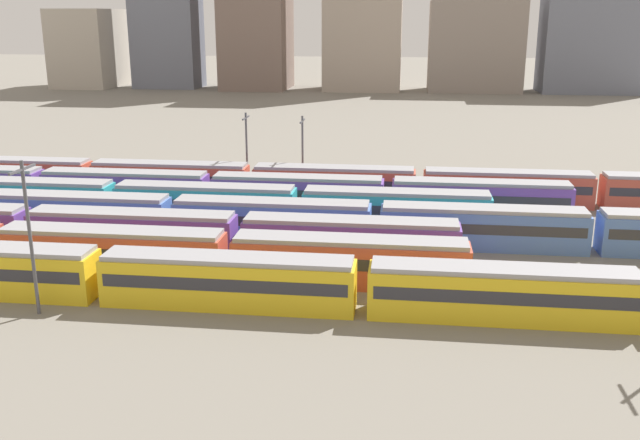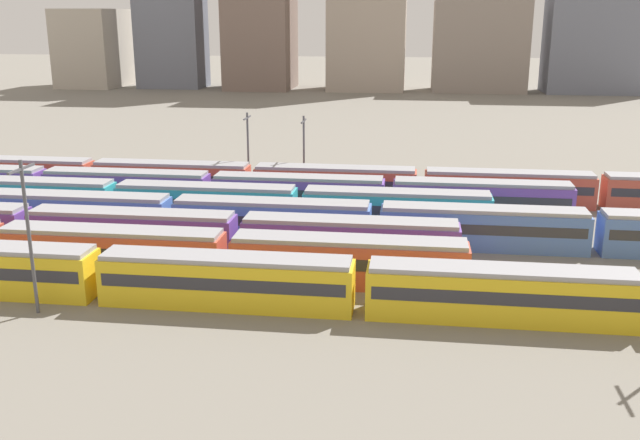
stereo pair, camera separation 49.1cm
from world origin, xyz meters
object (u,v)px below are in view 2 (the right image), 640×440
(train_track_0, at_px, (360,287))
(catenary_pole_1, at_px, (248,147))
(train_track_4, at_px, (206,203))
(train_track_6, at_px, (335,183))
(train_track_1, at_px, (112,251))
(train_track_3, at_px, (272,220))
(catenary_pole_0, at_px, (29,231))
(catenary_pole_3, at_px, (304,150))
(train_track_5, at_px, (211,190))
(train_track_2, at_px, (133,231))

(train_track_0, bearing_deg, catenary_pole_1, 114.79)
(train_track_4, xyz_separation_m, train_track_6, (11.76, 10.40, 0.00))
(train_track_1, relative_size, train_track_3, 0.60)
(train_track_6, bearing_deg, catenary_pole_0, -116.38)
(train_track_4, xyz_separation_m, catenary_pole_3, (7.75, 13.60, 3.06))
(train_track_3, bearing_deg, train_track_5, 129.90)
(train_track_3, relative_size, catenary_pole_0, 8.67)
(catenary_pole_1, bearing_deg, train_track_5, -105.11)
(train_track_2, relative_size, catenary_pole_1, 6.09)
(train_track_3, distance_m, catenary_pole_3, 19.05)
(train_track_5, xyz_separation_m, catenary_pole_1, (2.20, 8.15, 3.21))
(train_track_5, xyz_separation_m, catenary_pole_3, (8.73, 8.40, 3.06))
(catenary_pole_0, bearing_deg, train_track_4, 77.68)
(catenary_pole_1, bearing_deg, catenary_pole_0, -99.80)
(train_track_5, bearing_deg, catenary_pole_1, 74.89)
(train_track_4, height_order, catenary_pole_3, catenary_pole_3)
(train_track_0, xyz_separation_m, catenary_pole_1, (-15.77, 34.15, 3.21))
(train_track_4, distance_m, catenary_pole_3, 15.95)
(catenary_pole_1, bearing_deg, train_track_2, -101.37)
(train_track_3, height_order, train_track_4, same)
(train_track_1, height_order, catenary_pole_1, catenary_pole_1)
(train_track_0, distance_m, train_track_4, 26.86)
(train_track_1, distance_m, train_track_6, 29.98)
(train_track_1, xyz_separation_m, train_track_2, (-0.39, 5.20, 0.00))
(train_track_3, relative_size, train_track_6, 1.00)
(train_track_0, xyz_separation_m, train_track_1, (-20.15, 5.20, -0.00))
(train_track_2, bearing_deg, train_track_4, 71.14)
(catenary_pole_0, bearing_deg, train_track_3, 55.21)
(train_track_3, bearing_deg, train_track_0, -59.26)
(train_track_2, height_order, train_track_6, same)
(train_track_6, relative_size, catenary_pole_0, 8.67)
(train_track_4, distance_m, train_track_5, 5.29)
(train_track_6, height_order, catenary_pole_1, catenary_pole_1)
(train_track_2, distance_m, catenary_pole_0, 14.08)
(train_track_6, bearing_deg, train_track_2, -126.37)
(train_track_1, height_order, train_track_5, same)
(train_track_3, height_order, train_track_6, same)
(train_track_4, bearing_deg, train_track_1, -101.44)
(train_track_0, height_order, train_track_4, same)
(train_track_0, relative_size, train_track_5, 1.51)
(train_track_2, xyz_separation_m, catenary_pole_0, (-1.64, -13.39, 4.05))
(train_track_6, bearing_deg, train_track_3, -104.54)
(train_track_0, height_order, catenary_pole_3, catenary_pole_3)
(train_track_4, bearing_deg, catenary_pole_0, -102.32)
(train_track_1, bearing_deg, catenary_pole_0, -103.97)
(train_track_4, relative_size, catenary_pole_0, 5.17)
(train_track_5, relative_size, catenary_pole_1, 8.16)
(train_track_1, relative_size, train_track_2, 1.00)
(train_track_5, height_order, catenary_pole_1, catenary_pole_1)
(train_track_5, bearing_deg, catenary_pole_0, -98.28)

